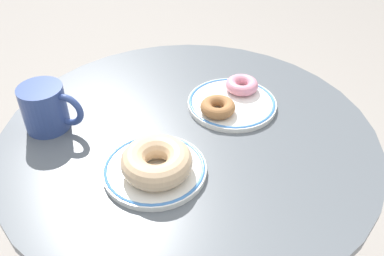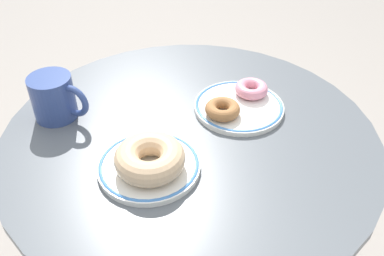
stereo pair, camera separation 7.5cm
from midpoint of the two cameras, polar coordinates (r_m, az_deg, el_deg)
The scene contains 7 objects.
cafe_table at distance 0.95m, azimuth 2.08°, elevation -11.29°, with size 0.71×0.71×0.77m.
plate_left at distance 0.71m, azimuth -2.84°, elevation -5.28°, with size 0.17×0.17×0.01m.
plate_right at distance 0.85m, azimuth 8.92°, elevation 2.83°, with size 0.18×0.18×0.01m.
donut_glazed at distance 0.68m, azimuth -2.63°, elevation -4.27°, with size 0.12×0.12×0.04m, color #E0B789.
donut_pink_frosted at distance 0.88m, azimuth 10.53°, elevation 5.19°, with size 0.07×0.07×0.02m, color pink.
donut_cinnamon at distance 0.81m, azimuth 6.83°, elevation 2.48°, with size 0.07×0.07×0.02m, color #A36B3D.
coffee_mug at distance 0.83m, azimuth -15.75°, elevation 3.92°, with size 0.08×0.12×0.09m.
Camera 2 is at (-0.46, -0.40, 1.27)m, focal length 39.20 mm.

